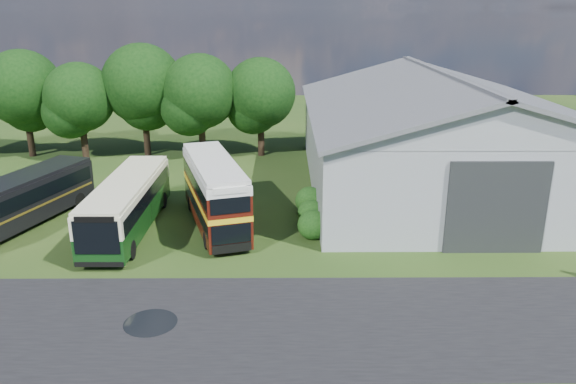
{
  "coord_description": "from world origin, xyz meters",
  "views": [
    {
      "loc": [
        4.03,
        -23.26,
        12.35
      ],
      "look_at": [
        4.24,
        8.0,
        2.05
      ],
      "focal_mm": 35.0,
      "sensor_mm": 36.0,
      "label": 1
    }
  ],
  "objects_px": {
    "storage_shed": "(438,128)",
    "bus_green_single": "(128,204)",
    "bus_dark_single": "(19,201)",
    "bus_maroon_double": "(215,193)"
  },
  "relations": [
    {
      "from": "storage_shed",
      "to": "bus_maroon_double",
      "type": "height_order",
      "value": "storage_shed"
    },
    {
      "from": "storage_shed",
      "to": "bus_green_single",
      "type": "height_order",
      "value": "storage_shed"
    },
    {
      "from": "bus_dark_single",
      "to": "storage_shed",
      "type": "bearing_deg",
      "value": 34.76
    },
    {
      "from": "storage_shed",
      "to": "bus_dark_single",
      "type": "relative_size",
      "value": 2.26
    },
    {
      "from": "storage_shed",
      "to": "bus_green_single",
      "type": "relative_size",
      "value": 2.23
    },
    {
      "from": "bus_green_single",
      "to": "bus_maroon_double",
      "type": "xyz_separation_m",
      "value": [
        4.92,
        0.71,
        0.39
      ]
    },
    {
      "from": "bus_green_single",
      "to": "bus_dark_single",
      "type": "xyz_separation_m",
      "value": [
        -6.55,
        0.75,
        -0.05
      ]
    },
    {
      "from": "storage_shed",
      "to": "bus_maroon_double",
      "type": "relative_size",
      "value": 2.55
    },
    {
      "from": "bus_dark_single",
      "to": "bus_maroon_double",
      "type": "bearing_deg",
      "value": 17.63
    },
    {
      "from": "bus_maroon_double",
      "to": "bus_dark_single",
      "type": "distance_m",
      "value": 11.48
    }
  ]
}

